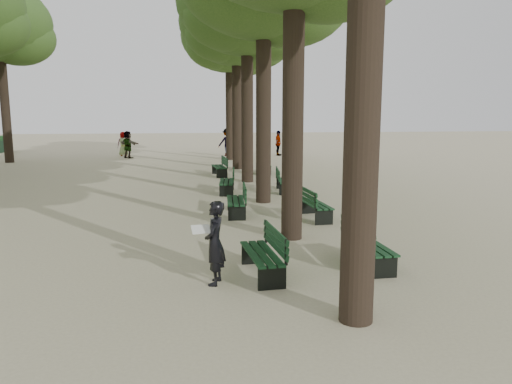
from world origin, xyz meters
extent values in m
plane|color=#BFB590|center=(0.00, 0.00, 0.00)|extent=(120.00, 120.00, 0.00)
cylinder|color=#33261C|center=(1.50, -2.00, 3.75)|extent=(0.52, 0.52, 7.50)
cylinder|color=#33261C|center=(1.50, 3.00, 3.75)|extent=(0.52, 0.52, 7.50)
cylinder|color=#33261C|center=(1.50, 8.00, 3.75)|extent=(0.52, 0.52, 7.50)
cylinder|color=#33261C|center=(1.50, 13.00, 3.75)|extent=(0.52, 0.52, 7.50)
ellipsoid|color=#2B4D1A|center=(1.50, 13.00, 7.70)|extent=(6.00, 6.00, 4.50)
cylinder|color=#33261C|center=(1.50, 18.00, 3.75)|extent=(0.52, 0.52, 7.50)
ellipsoid|color=#2B4D1A|center=(1.50, 18.00, 7.70)|extent=(6.00, 6.00, 4.50)
cylinder|color=#33261C|center=(1.50, 23.00, 3.75)|extent=(0.52, 0.52, 7.50)
ellipsoid|color=#2B4D1A|center=(1.50, 23.00, 7.70)|extent=(6.00, 6.00, 4.50)
cylinder|color=#33261C|center=(-12.00, 23.00, 4.00)|extent=(0.52, 0.52, 8.00)
cube|color=black|center=(0.35, 0.26, 0.23)|extent=(0.67, 1.84, 0.45)
cube|color=black|center=(0.35, 0.26, 0.45)|extent=(0.69, 1.84, 0.04)
cube|color=black|center=(0.63, 0.28, 0.72)|extent=(0.20, 1.80, 0.40)
cube|color=black|center=(0.35, 5.97, 0.23)|extent=(0.63, 1.83, 0.45)
cube|color=black|center=(0.35, 5.97, 0.45)|extent=(0.65, 1.83, 0.04)
cube|color=black|center=(0.63, 5.95, 0.72)|extent=(0.15, 1.80, 0.40)
cube|color=black|center=(0.35, 10.06, 0.23)|extent=(0.69, 1.84, 0.45)
cube|color=black|center=(0.35, 10.06, 0.45)|extent=(0.71, 1.84, 0.04)
cube|color=black|center=(0.63, 10.03, 0.72)|extent=(0.21, 1.80, 0.40)
cube|color=black|center=(0.35, 15.16, 0.23)|extent=(0.69, 1.84, 0.45)
cube|color=black|center=(0.35, 15.16, 0.45)|extent=(0.71, 1.84, 0.04)
cube|color=black|center=(0.63, 15.19, 0.72)|extent=(0.21, 1.80, 0.40)
cube|color=black|center=(2.65, 0.60, 0.23)|extent=(0.62, 1.83, 0.45)
cube|color=black|center=(2.65, 0.60, 0.45)|extent=(0.64, 1.83, 0.04)
cube|color=black|center=(2.37, 0.59, 0.72)|extent=(0.14, 1.80, 0.40)
cube|color=black|center=(2.65, 5.11, 0.23)|extent=(0.67, 1.84, 0.45)
cube|color=black|center=(2.65, 5.11, 0.45)|extent=(0.69, 1.84, 0.04)
cube|color=black|center=(2.37, 5.08, 0.72)|extent=(0.19, 1.80, 0.40)
cube|color=black|center=(2.65, 10.06, 0.23)|extent=(0.70, 1.84, 0.45)
cube|color=black|center=(2.65, 10.06, 0.45)|extent=(0.72, 1.85, 0.04)
cube|color=black|center=(2.37, 10.09, 0.72)|extent=(0.23, 1.79, 0.40)
cube|color=black|center=(2.65, 15.74, 0.23)|extent=(0.53, 1.80, 0.45)
cube|color=black|center=(2.65, 15.74, 0.45)|extent=(0.55, 1.80, 0.04)
cube|color=black|center=(2.37, 15.75, 0.72)|extent=(0.05, 1.80, 0.40)
imported|color=black|center=(-0.56, -0.08, 0.78)|extent=(0.45, 0.68, 1.57)
cube|color=white|center=(-0.81, -0.08, 1.05)|extent=(0.37, 0.29, 0.12)
imported|color=#262628|center=(5.05, 25.40, 0.87)|extent=(0.73, 1.07, 1.74)
imported|color=#262628|center=(-5.14, 24.88, 0.90)|extent=(1.45, 1.41, 1.80)
imported|color=#262628|center=(1.48, 25.55, 0.95)|extent=(1.28, 0.59, 1.90)
imported|color=#262628|center=(-5.66, 26.56, 0.84)|extent=(0.85, 0.43, 1.68)
camera|label=1|loc=(-0.94, -8.98, 3.21)|focal=35.00mm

